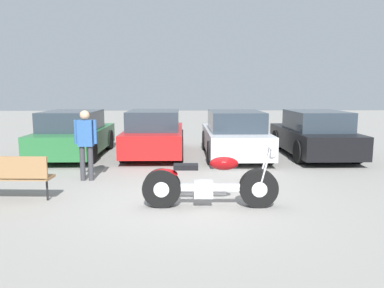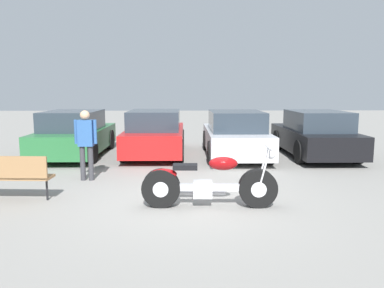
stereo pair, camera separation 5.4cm
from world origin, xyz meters
name	(u,v)px [view 1 (the left image)]	position (x,y,z in m)	size (l,w,h in m)	color
ground_plane	(188,201)	(0.00, 0.00, 0.00)	(60.00, 60.00, 0.00)	gray
motorcycle	(208,184)	(0.36, -0.35, 0.43)	(2.45, 0.62, 1.10)	black
parked_car_green	(74,135)	(-3.54, 4.96, 0.69)	(1.85, 4.17, 1.45)	#286B38
parked_car_red	(155,134)	(-1.01, 5.10, 0.69)	(1.85, 4.17, 1.45)	red
parked_car_silver	(234,135)	(1.53, 4.71, 0.69)	(1.85, 4.17, 1.45)	#BCBCC1
parked_car_black	(314,135)	(4.06, 4.75, 0.69)	(1.85, 4.17, 1.45)	black
park_bench	(6,173)	(-3.44, 0.08, 0.55)	(1.67, 0.48, 0.89)	#997047
person_standing	(86,139)	(-2.34, 1.70, 0.97)	(0.52, 0.22, 1.64)	#38383D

